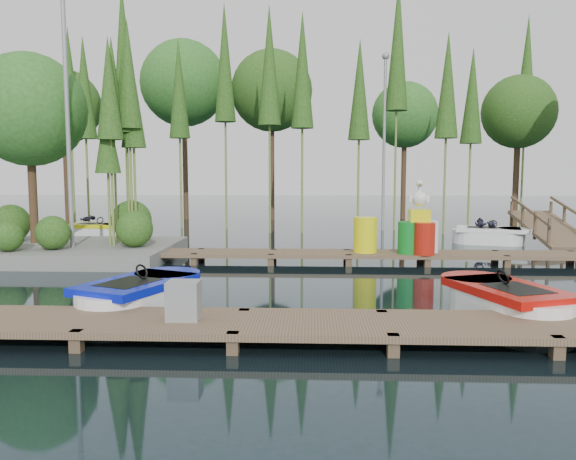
{
  "coord_description": "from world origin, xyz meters",
  "views": [
    {
      "loc": [
        1.07,
        -12.46,
        2.46
      ],
      "look_at": [
        0.5,
        0.5,
        1.1
      ],
      "focal_mm": 35.0,
      "sensor_mm": 36.0,
      "label": 1
    }
  ],
  "objects_px": {
    "yellow_barrel": "(365,235)",
    "drum_cluster": "(420,232)",
    "boat_yellow_far": "(98,231)",
    "island": "(53,146)",
    "boat_red": "(506,303)",
    "boat_blue": "(139,297)",
    "utility_cabinet": "(184,300)"
  },
  "relations": [
    {
      "from": "yellow_barrel",
      "to": "drum_cluster",
      "type": "bearing_deg",
      "value": -6.09
    },
    {
      "from": "boat_yellow_far",
      "to": "drum_cluster",
      "type": "height_order",
      "value": "drum_cluster"
    },
    {
      "from": "island",
      "to": "yellow_barrel",
      "type": "distance_m",
      "value": 9.14
    },
    {
      "from": "boat_yellow_far",
      "to": "drum_cluster",
      "type": "distance_m",
      "value": 12.1
    },
    {
      "from": "boat_red",
      "to": "yellow_barrel",
      "type": "relative_size",
      "value": 3.13
    },
    {
      "from": "boat_blue",
      "to": "utility_cabinet",
      "type": "bearing_deg",
      "value": -31.27
    },
    {
      "from": "yellow_barrel",
      "to": "utility_cabinet",
      "type": "bearing_deg",
      "value": -115.15
    },
    {
      "from": "boat_blue",
      "to": "boat_red",
      "type": "bearing_deg",
      "value": 20.54
    },
    {
      "from": "island",
      "to": "boat_blue",
      "type": "height_order",
      "value": "island"
    },
    {
      "from": "boat_yellow_far",
      "to": "yellow_barrel",
      "type": "relative_size",
      "value": 2.75
    },
    {
      "from": "boat_blue",
      "to": "boat_yellow_far",
      "type": "distance_m",
      "value": 11.8
    },
    {
      "from": "drum_cluster",
      "to": "utility_cabinet",
      "type": "bearing_deg",
      "value": -124.49
    },
    {
      "from": "boat_yellow_far",
      "to": "drum_cluster",
      "type": "relative_size",
      "value": 1.34
    },
    {
      "from": "island",
      "to": "boat_blue",
      "type": "relative_size",
      "value": 2.28
    },
    {
      "from": "utility_cabinet",
      "to": "yellow_barrel",
      "type": "distance_m",
      "value": 7.74
    },
    {
      "from": "boat_red",
      "to": "boat_yellow_far",
      "type": "bearing_deg",
      "value": 115.92
    },
    {
      "from": "boat_blue",
      "to": "utility_cabinet",
      "type": "relative_size",
      "value": 5.19
    },
    {
      "from": "drum_cluster",
      "to": "boat_blue",
      "type": "bearing_deg",
      "value": -138.21
    },
    {
      "from": "boat_blue",
      "to": "yellow_barrel",
      "type": "relative_size",
      "value": 3.14
    },
    {
      "from": "boat_red",
      "to": "drum_cluster",
      "type": "distance_m",
      "value": 5.52
    },
    {
      "from": "utility_cabinet",
      "to": "drum_cluster",
      "type": "xyz_separation_m",
      "value": [
        4.7,
        6.85,
        0.28
      ]
    },
    {
      "from": "island",
      "to": "boat_red",
      "type": "relative_size",
      "value": 2.28
    },
    {
      "from": "yellow_barrel",
      "to": "island",
      "type": "bearing_deg",
      "value": 174.85
    },
    {
      "from": "utility_cabinet",
      "to": "drum_cluster",
      "type": "distance_m",
      "value": 8.31
    },
    {
      "from": "boat_red",
      "to": "boat_yellow_far",
      "type": "xyz_separation_m",
      "value": [
        -11.17,
        10.95,
        0.01
      ]
    },
    {
      "from": "yellow_barrel",
      "to": "boat_red",
      "type": "bearing_deg",
      "value": -72.05
    },
    {
      "from": "boat_blue",
      "to": "boat_red",
      "type": "relative_size",
      "value": 1.0
    },
    {
      "from": "boat_yellow_far",
      "to": "utility_cabinet",
      "type": "bearing_deg",
      "value": -41.08
    },
    {
      "from": "yellow_barrel",
      "to": "drum_cluster",
      "type": "distance_m",
      "value": 1.43
    },
    {
      "from": "boat_yellow_far",
      "to": "utility_cabinet",
      "type": "distance_m",
      "value": 13.74
    },
    {
      "from": "boat_blue",
      "to": "utility_cabinet",
      "type": "distance_m",
      "value": 2.01
    },
    {
      "from": "drum_cluster",
      "to": "yellow_barrel",
      "type": "bearing_deg",
      "value": 173.91
    }
  ]
}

